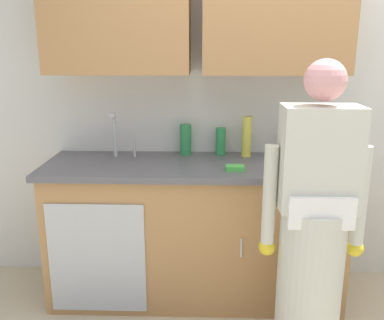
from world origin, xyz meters
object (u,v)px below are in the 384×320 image
(sink, at_px, (117,164))
(person_at_sink, at_px, (312,242))
(bottle_soap, at_px, (221,141))
(knife_on_counter, at_px, (333,166))
(bottle_dish_liquid, at_px, (301,139))
(cup_by_sink, at_px, (301,156))
(bottle_cleaner_spray, at_px, (291,138))
(bottle_water_short, at_px, (186,140))
(bottle_water_tall, at_px, (247,137))
(sponge, at_px, (235,168))

(sink, distance_m, person_at_sink, 1.32)
(sink, bearing_deg, bottle_soap, 17.82)
(sink, bearing_deg, knife_on_counter, -2.82)
(bottle_soap, xyz_separation_m, knife_on_counter, (0.70, -0.29, -0.09))
(bottle_dish_liquid, height_order, knife_on_counter, bottle_dish_liquid)
(person_at_sink, xyz_separation_m, cup_by_sink, (0.06, 0.65, 0.29))
(sink, height_order, bottle_cleaner_spray, sink)
(bottle_dish_liquid, distance_m, bottle_cleaner_spray, 0.12)
(person_at_sink, bearing_deg, sink, 151.08)
(person_at_sink, height_order, bottle_water_short, person_at_sink)
(bottle_water_tall, distance_m, bottle_cleaner_spray, 0.30)
(person_at_sink, bearing_deg, sponge, 129.50)
(bottle_water_short, xyz_separation_m, bottle_cleaner_spray, (0.71, -0.08, 0.03))
(person_at_sink, bearing_deg, knife_on_counter, 66.56)
(bottle_dish_liquid, xyz_separation_m, bottle_cleaner_spray, (-0.08, -0.08, 0.02))
(bottle_water_short, bearing_deg, cup_by_sink, -14.46)
(knife_on_counter, bearing_deg, bottle_water_tall, 138.68)
(sink, distance_m, sponge, 0.78)
(bottle_water_tall, relative_size, bottle_dish_liquid, 1.19)
(bottle_soap, relative_size, bottle_dish_liquid, 0.81)
(bottle_soap, height_order, bottle_dish_liquid, bottle_dish_liquid)
(sink, xyz_separation_m, knife_on_counter, (1.38, -0.07, 0.02))
(bottle_water_short, distance_m, bottle_dish_liquid, 0.79)
(person_at_sink, bearing_deg, bottle_water_short, 129.63)
(sink, height_order, knife_on_counter, sink)
(knife_on_counter, bearing_deg, bottle_cleaner_spray, 122.20)
(cup_by_sink, relative_size, knife_on_counter, 0.37)
(knife_on_counter, height_order, sponge, sponge)
(bottle_water_tall, bearing_deg, sponge, -106.04)
(sponge, bearing_deg, person_at_sink, -50.50)
(bottle_dish_liquid, relative_size, bottle_cleaner_spray, 0.84)
(bottle_dish_liquid, bearing_deg, bottle_cleaner_spray, -135.07)
(bottle_soap, relative_size, knife_on_counter, 0.78)
(person_at_sink, distance_m, sponge, 0.65)
(bottle_water_tall, height_order, knife_on_counter, bottle_water_tall)
(bottle_water_short, relative_size, bottle_cleaner_spray, 0.77)
(sponge, bearing_deg, bottle_soap, 101.08)
(bottle_soap, bearing_deg, person_at_sink, -61.80)
(bottle_soap, distance_m, sponge, 0.40)
(person_at_sink, distance_m, bottle_water_short, 1.15)
(bottle_water_tall, bearing_deg, bottle_water_short, 174.81)
(cup_by_sink, bearing_deg, bottle_soap, 158.76)
(bottle_water_short, height_order, bottle_cleaner_spray, bottle_cleaner_spray)
(bottle_cleaner_spray, bearing_deg, person_at_sink, -91.20)
(bottle_water_tall, relative_size, bottle_soap, 1.46)
(bottle_cleaner_spray, relative_size, cup_by_sink, 3.09)
(bottle_water_short, bearing_deg, bottle_soap, 1.12)
(person_at_sink, xyz_separation_m, bottle_water_short, (-0.70, 0.84, 0.35))
(sink, relative_size, person_at_sink, 0.31)
(bottle_water_tall, relative_size, cup_by_sink, 3.09)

